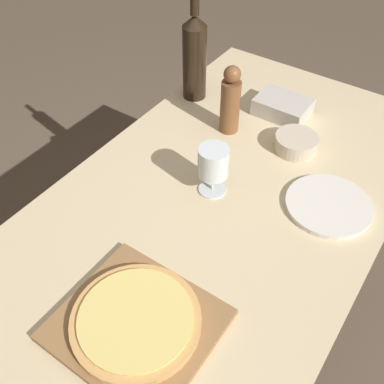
# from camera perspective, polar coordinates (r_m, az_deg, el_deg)

# --- Properties ---
(ground_plane) EXTENTS (12.00, 12.00, 0.00)m
(ground_plane) POSITION_cam_1_polar(r_m,az_deg,el_deg) (1.79, 1.19, -19.24)
(ground_plane) COLOR brown
(dining_table) EXTENTS (0.81, 1.62, 0.76)m
(dining_table) POSITION_cam_1_polar(r_m,az_deg,el_deg) (1.23, 1.65, -5.83)
(dining_table) COLOR #CCB78E
(dining_table) RESTS_ON ground_plane
(cutting_board) EXTENTS (0.31, 0.29, 0.02)m
(cutting_board) POSITION_cam_1_polar(r_m,az_deg,el_deg) (0.98, -7.03, -16.40)
(cutting_board) COLOR olive
(cutting_board) RESTS_ON dining_table
(pizza) EXTENTS (0.27, 0.27, 0.02)m
(pizza) POSITION_cam_1_polar(r_m,az_deg,el_deg) (0.96, -7.14, -15.81)
(pizza) COLOR tan
(pizza) RESTS_ON cutting_board
(wine_bottle) EXTENTS (0.08, 0.08, 0.35)m
(wine_bottle) POSITION_cam_1_polar(r_m,az_deg,el_deg) (1.51, 0.32, 16.82)
(wine_bottle) COLOR black
(wine_bottle) RESTS_ON dining_table
(pepper_mill) EXTENTS (0.06, 0.06, 0.22)m
(pepper_mill) POSITION_cam_1_polar(r_m,az_deg,el_deg) (1.37, 4.90, 11.40)
(pepper_mill) COLOR brown
(pepper_mill) RESTS_ON dining_table
(wine_glass) EXTENTS (0.08, 0.08, 0.14)m
(wine_glass) POSITION_cam_1_polar(r_m,az_deg,el_deg) (1.16, 2.73, 3.65)
(wine_glass) COLOR silver
(wine_glass) RESTS_ON dining_table
(small_bowl) EXTENTS (0.13, 0.13, 0.05)m
(small_bowl) POSITION_cam_1_polar(r_m,az_deg,el_deg) (1.37, 13.06, 6.10)
(small_bowl) COLOR beige
(small_bowl) RESTS_ON dining_table
(dinner_plate) EXTENTS (0.22, 0.22, 0.01)m
(dinner_plate) POSITION_cam_1_polar(r_m,az_deg,el_deg) (1.22, 16.94, -1.60)
(dinner_plate) COLOR silver
(dinner_plate) RESTS_ON dining_table
(food_container) EXTENTS (0.17, 0.12, 0.06)m
(food_container) POSITION_cam_1_polar(r_m,az_deg,el_deg) (1.50, 11.42, 10.56)
(food_container) COLOR #BCB7AD
(food_container) RESTS_ON dining_table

